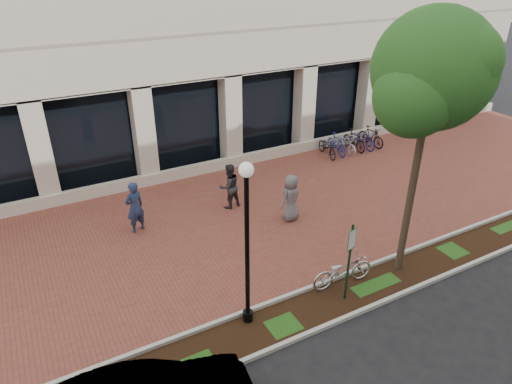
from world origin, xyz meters
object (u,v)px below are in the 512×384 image
locked_bicycle (343,270)px  parking_sign (350,253)px  lamppost (247,239)px  pedestrian_right (291,198)px  bike_rack_cluster (349,142)px  pedestrian_mid (229,186)px  bollard (375,137)px  pedestrian_left (135,207)px  street_tree (432,77)px

locked_bicycle → parking_sign: bearing=157.2°
lamppost → pedestrian_right: lamppost is taller
bike_rack_cluster → pedestrian_mid: bearing=-160.3°
locked_bicycle → bollard: locked_bicycle is taller
locked_bicycle → lamppost: bearing=95.0°
pedestrian_mid → bollard: size_ratio=1.79×
locked_bicycle → pedestrian_right: (0.69, 3.96, 0.38)m
pedestrian_mid → lamppost: bearing=59.6°
parking_sign → bike_rack_cluster: bearing=34.9°
pedestrian_left → bollard: bearing=170.8°
pedestrian_left → pedestrian_right: 5.58m
lamppost → pedestrian_right: (3.85, 3.95, -1.73)m
bike_rack_cluster → pedestrian_left: bearing=-165.4°
street_tree → pedestrian_mid: 8.50m
street_tree → parking_sign: bearing=-171.3°
parking_sign → bollard: (8.65, 8.55, -1.07)m
pedestrian_right → bollard: pedestrian_right is taller
bike_rack_cluster → parking_sign: bearing=-126.2°
lamppost → pedestrian_mid: lamppost is taller
pedestrian_mid → parking_sign: bearing=86.0°
street_tree → pedestrian_left: bearing=137.7°
locked_bicycle → bollard: bearing=-41.2°
street_tree → pedestrian_left: 10.34m
parking_sign → pedestrian_mid: bearing=79.4°
parking_sign → pedestrian_left: (-4.25, 6.45, -0.62)m
lamppost → pedestrian_right: size_ratio=2.59×
pedestrian_left → pedestrian_mid: (3.66, 0.00, -0.06)m
pedestrian_left → street_tree: bearing=119.2°
locked_bicycle → street_tree: bearing=-90.0°
street_tree → bike_rack_cluster: 11.12m
pedestrian_right → bollard: bearing=-169.0°
street_tree → pedestrian_mid: (-3.02, 6.08, -5.11)m
street_tree → bollard: street_tree is taller
pedestrian_left → pedestrian_mid: 3.66m
pedestrian_mid → bollard: bearing=-176.5°
pedestrian_left → pedestrian_mid: bearing=161.6°
pedestrian_mid → bike_rack_cluster: (7.76, 2.32, -0.42)m
parking_sign → pedestrian_left: parking_sign is taller
parking_sign → pedestrian_left: size_ratio=1.29×
pedestrian_left → bike_rack_cluster: (11.41, 2.32, -0.48)m
street_tree → pedestrian_left: size_ratio=4.03×
locked_bicycle → pedestrian_right: size_ratio=1.11×
bike_rack_cluster → bollard: bearing=-5.4°
pedestrian_right → bike_rack_cluster: bearing=-162.2°
street_tree → pedestrian_mid: bearing=116.4°
locked_bicycle → bike_rack_cluster: bearing=-34.8°
lamppost → locked_bicycle: (3.16, -0.00, -2.11)m
parking_sign → bollard: size_ratio=2.47×
bike_rack_cluster → pedestrian_right: bearing=-142.4°
pedestrian_mid → bollard: pedestrian_mid is taller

